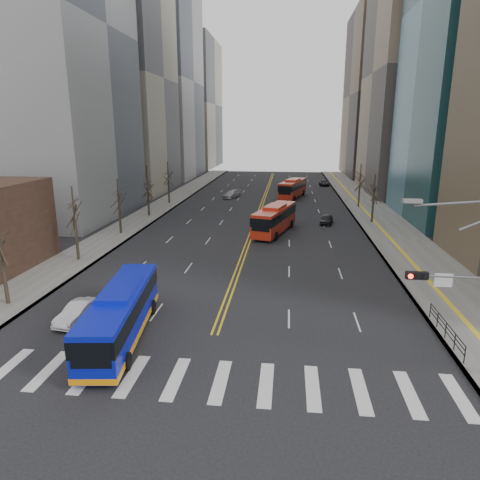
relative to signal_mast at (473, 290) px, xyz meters
name	(u,v)px	position (x,y,z in m)	size (l,w,h in m)	color
ground	(198,380)	(-13.77, -2.00, -4.86)	(220.00, 220.00, 0.00)	black
sidewalk_right	(376,216)	(3.73, 43.00, -4.78)	(7.00, 130.00, 0.15)	slate
sidewalk_left	(154,211)	(-30.27, 43.00, -4.78)	(5.00, 130.00, 0.15)	slate
crosswalk	(198,380)	(-13.77, -2.00, -4.85)	(26.70, 4.00, 0.01)	silver
centerline	(263,202)	(-13.77, 53.00, -4.85)	(0.55, 100.00, 0.01)	gold
office_towers	(269,67)	(-13.64, 66.51, 19.07)	(83.00, 134.00, 58.00)	gray
signal_mast	(473,290)	(0.00, 0.00, 0.00)	(5.37, 0.37, 9.39)	slate
pedestrian_railing	(446,328)	(0.53, 4.00, -4.03)	(0.06, 6.06, 1.02)	black
street_trees	(198,191)	(-20.94, 32.55, 0.02)	(35.20, 47.20, 7.60)	#2B231A
blue_bus	(121,312)	(-19.38, 2.00, -3.11)	(3.78, 11.58, 3.33)	#0C17B8
red_bus_near	(275,217)	(-10.92, 30.84, -2.91)	(5.30, 11.28, 3.49)	red
red_bus_far	(293,187)	(-8.51, 58.73, -2.89)	(5.35, 11.46, 3.54)	red
car_white	(79,312)	(-23.21, 4.00, -4.19)	(1.41, 4.04, 1.33)	silver
car_dark_mid	(327,219)	(-4.03, 36.74, -4.22)	(1.51, 3.75, 1.28)	black
car_silver	(232,194)	(-19.86, 57.55, -4.19)	(1.87, 4.59, 1.33)	#B0AFB5
car_dark_far	(324,183)	(-1.27, 77.07, -4.23)	(2.08, 4.52, 1.26)	black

